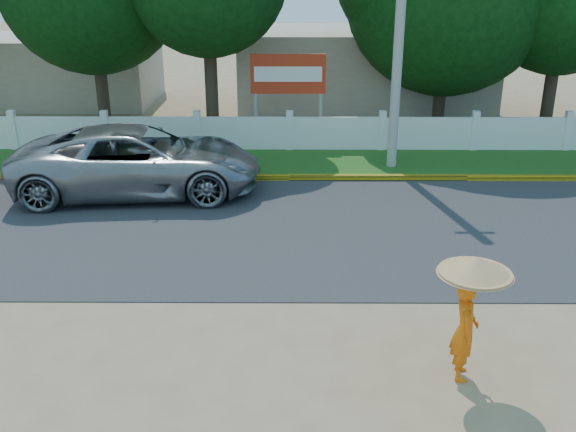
% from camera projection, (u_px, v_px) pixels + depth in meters
% --- Properties ---
extents(ground, '(120.00, 120.00, 0.00)m').
position_uv_depth(ground, '(287.00, 333.00, 10.64)').
color(ground, '#9E8460').
rests_on(ground, ground).
extents(road, '(60.00, 7.00, 0.02)m').
position_uv_depth(road, '(289.00, 228.00, 14.82)').
color(road, '#38383A').
rests_on(road, ground).
extents(grass_verge, '(60.00, 3.50, 0.03)m').
position_uv_depth(grass_verge, '(290.00, 162.00, 19.70)').
color(grass_verge, '#2D601E').
rests_on(grass_verge, ground).
extents(curb, '(40.00, 0.18, 0.16)m').
position_uv_depth(curb, '(289.00, 178.00, 18.09)').
color(curb, yellow).
rests_on(curb, ground).
extents(fence, '(40.00, 0.10, 1.10)m').
position_uv_depth(fence, '(290.00, 134.00, 20.85)').
color(fence, silver).
rests_on(fence, ground).
extents(building_near, '(10.00, 6.00, 3.20)m').
position_uv_depth(building_near, '(362.00, 69.00, 26.77)').
color(building_near, '#B7AD99').
rests_on(building_near, ground).
extents(building_far, '(8.00, 5.00, 2.80)m').
position_uv_depth(building_far, '(61.00, 70.00, 27.85)').
color(building_far, '#B7AD99').
rests_on(building_far, ground).
extents(utility_pole, '(0.28, 0.28, 8.24)m').
position_uv_depth(utility_pole, '(400.00, 25.00, 17.82)').
color(utility_pole, '#9B9B98').
rests_on(utility_pole, ground).
extents(vehicle, '(6.61, 3.47, 1.78)m').
position_uv_depth(vehicle, '(138.00, 161.00, 16.82)').
color(vehicle, gray).
rests_on(vehicle, ground).
extents(monk_with_parasol, '(1.07, 1.07, 1.94)m').
position_uv_depth(monk_with_parasol, '(470.00, 300.00, 9.08)').
color(monk_with_parasol, orange).
rests_on(monk_with_parasol, ground).
extents(billboard, '(2.50, 0.13, 2.95)m').
position_uv_depth(billboard, '(288.00, 79.00, 21.29)').
color(billboard, gray).
rests_on(billboard, ground).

